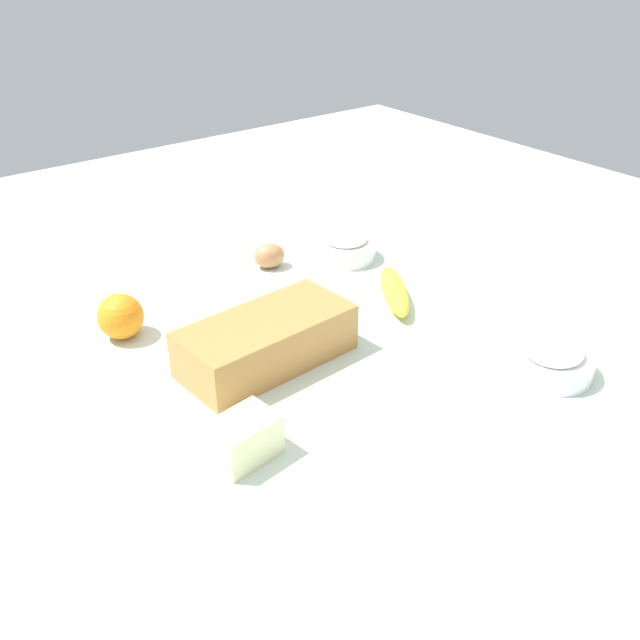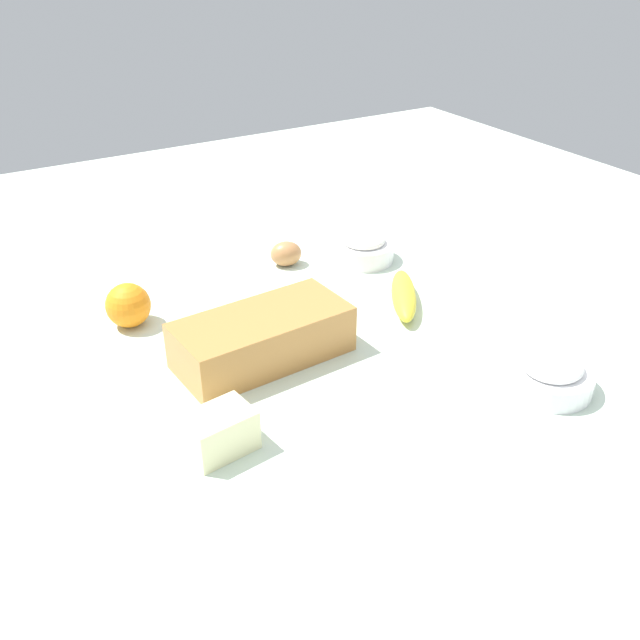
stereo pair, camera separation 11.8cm
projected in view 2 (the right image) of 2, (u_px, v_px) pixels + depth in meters
The scene contains 8 objects.
ground_plane at pixel (320, 345), 1.20m from camera, with size 2.40×2.40×0.02m, color silver.
loaf_pan at pixel (261, 335), 1.13m from camera, with size 0.29×0.15×0.08m.
flour_bowl at pixel (363, 248), 1.46m from camera, with size 0.13×0.13×0.06m.
sugar_bowl at pixel (550, 374), 1.06m from camera, with size 0.13×0.13×0.06m.
banana at pixel (404, 295), 1.30m from camera, with size 0.19×0.04×0.04m, color yellow.
orange_fruit at pixel (128, 305), 1.22m from camera, with size 0.08×0.08×0.08m, color orange.
butter_block at pixel (220, 432), 0.94m from camera, with size 0.09×0.06×0.06m, color #F4EDB2.
egg_near_butter at pixel (286, 254), 1.44m from camera, with size 0.05×0.05×0.06m, color #B87C4B.
Camera 2 is at (0.52, 0.87, 0.63)m, focal length 39.58 mm.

